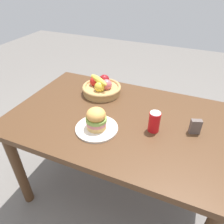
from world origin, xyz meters
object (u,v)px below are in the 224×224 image
fruit_basket (102,87)px  napkin_holder (195,127)px  plate (97,128)px  sandwich (96,119)px  soda_can (154,122)px

fruit_basket → napkin_holder: size_ratio=3.22×
plate → sandwich: bearing=0.0°
fruit_basket → plate: bearing=-68.5°
plate → soda_can: bearing=21.1°
soda_can → fruit_basket: bearing=149.2°
plate → soda_can: 0.34m
soda_can → napkin_holder: 0.23m
plate → fruit_basket: (-0.16, 0.40, 0.04)m
soda_can → fruit_basket: size_ratio=0.43×
sandwich → soda_can: (0.31, 0.12, -0.01)m
sandwich → fruit_basket: (-0.16, 0.40, -0.03)m
sandwich → plate: bearing=180.0°
plate → fruit_basket: bearing=111.5°
sandwich → soda_can: bearing=21.1°
plate → soda_can: (0.31, 0.12, 0.06)m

